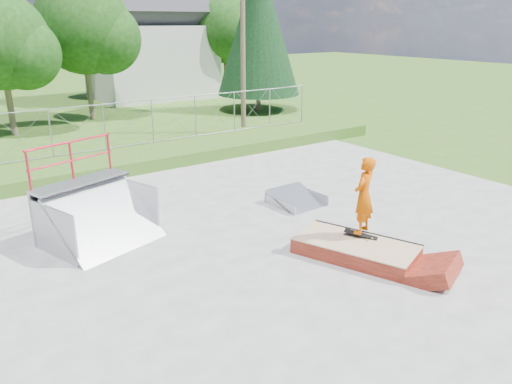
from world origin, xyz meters
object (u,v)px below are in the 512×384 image
flat_bank_ramp (297,199)px  quarter_pipe (99,196)px  grind_box (355,250)px  skater (364,199)px

flat_bank_ramp → quarter_pipe: bearing=170.5°
grind_box → flat_bank_ramp: 3.72m
grind_box → skater: bearing=4.4°
grind_box → flat_bank_ramp: size_ratio=2.12×
quarter_pipe → skater: bearing=-57.7°
quarter_pipe → skater: 6.38m
grind_box → skater: (0.32, 0.15, 1.17)m
quarter_pipe → grind_box: bearing=-60.7°
grind_box → flat_bank_ramp: flat_bank_ramp is taller
grind_box → quarter_pipe: quarter_pipe is taller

